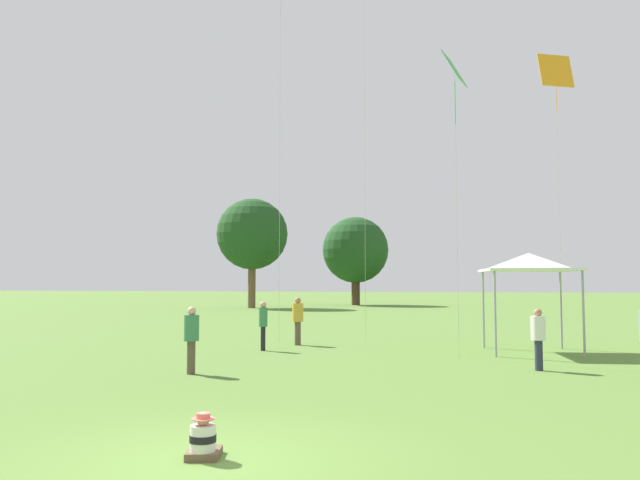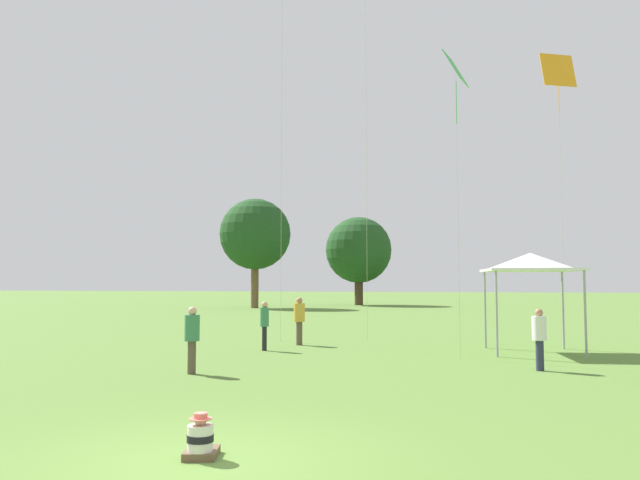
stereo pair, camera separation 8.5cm
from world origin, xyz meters
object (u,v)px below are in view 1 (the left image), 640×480
Objects in this scene: person_standing_4 at (298,317)px; distant_tree_0 at (356,250)px; canopy_tent at (529,263)px; person_standing_1 at (538,334)px; kite_3 at (455,76)px; person_standing_2 at (191,334)px; person_standing_5 at (263,321)px; kite_4 at (556,75)px; seated_toddler at (203,440)px; distant_tree_1 at (252,234)px.

person_standing_4 is 0.19× the size of distant_tree_0.
canopy_tent is at bearing 152.60° from person_standing_4.
kite_3 is (-2.03, 2.10, 7.53)m from person_standing_1.
canopy_tent is 0.36× the size of distant_tree_0.
person_standing_2 is 5.40m from person_standing_5.
canopy_tent reaches higher than person_standing_4.
person_standing_2 is at bearing -110.16° from kite_4.
person_standing_1 is at bearing -73.59° from distant_tree_0.
seated_toddler is 0.38× the size of person_standing_1.
kite_4 is at bearing -66.79° from distant_tree_0.
seated_toddler is at bearing -70.41° from distant_tree_1.
person_standing_1 is 0.13× the size of kite_4.
distant_tree_0 is at bearing -105.83° from person_standing_4.
person_standing_1 is at bearing -81.93° from kite_4.
person_standing_1 is 8.08m from kite_3.
kite_4 is at bearing -175.32° from person_standing_4.
canopy_tent reaches higher than person_standing_2.
seated_toddler is 0.07× the size of distant_tree_0.
kite_3 reaches higher than person_standing_2.
distant_tree_0 is (-8.43, 54.51, 5.30)m from seated_toddler.
distant_tree_0 is (-5.59, 40.40, 4.53)m from person_standing_4.
distant_tree_1 is at bearing 149.88° from kite_4.
canopy_tent is at bearing -71.81° from distant_tree_0.
person_standing_2 is 48.33m from distant_tree_0.
distant_tree_1 is (-12.63, 38.32, 5.59)m from person_standing_2.
person_standing_2 is at bearing 146.13° from person_standing_5.
kite_3 is 1.03× the size of distant_tree_0.
person_standing_2 is 0.17× the size of distant_tree_1.
person_standing_4 is (-2.84, 14.11, 0.77)m from seated_toddler.
seated_toddler is 0.35× the size of person_standing_4.
kite_4 is at bearing 31.57° from kite_3.
person_standing_1 is 0.17× the size of kite_3.
seated_toddler is 14.41m from person_standing_4.
kite_3 reaches higher than person_standing_5.
kite_3 is 0.94× the size of distant_tree_1.
person_standing_1 is at bearing 124.62° from person_standing_4.
person_standing_4 is at bearing 87.15° from seated_toddler.
distant_tree_0 reaches higher than person_standing_4.
kite_3 is (6.27, -0.60, 7.48)m from person_standing_5.
distant_tree_1 is at bearing 87.16° from kite_3.
seated_toddler is at bearing 161.49° from person_standing_5.
seated_toddler is 0.06× the size of distant_tree_1.
kite_4 is at bearing 175.53° from person_standing_1.
canopy_tent is 43.14m from distant_tree_0.
person_standing_2 is at bearing -174.55° from kite_3.
canopy_tent is (8.39, 6.94, 1.89)m from person_standing_2.
person_standing_5 is 0.14× the size of kite_4.
person_standing_5 is at bearing 119.49° from person_standing_2.
seated_toddler is 7.51m from person_standing_2.
kite_3 is at bearing 66.64° from person_standing_2.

